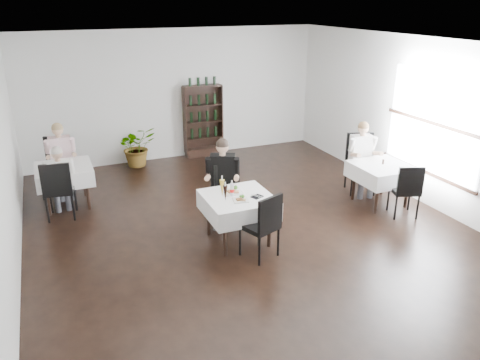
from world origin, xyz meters
name	(u,v)px	position (x,y,z in m)	size (l,w,h in m)	color
room_shell	(256,149)	(0.00, 0.00, 1.50)	(9.00, 9.00, 9.00)	black
window_right	(433,126)	(3.48, 0.00, 1.50)	(0.06, 2.30, 1.85)	white
wine_shelf	(203,122)	(0.60, 4.31, 0.85)	(0.90, 0.28, 1.75)	black
main_table	(238,205)	(-0.30, 0.00, 0.62)	(1.03, 1.03, 0.77)	black
left_table	(64,174)	(-2.70, 2.50, 0.62)	(0.98, 0.98, 0.77)	black
right_table	(382,172)	(2.70, 0.30, 0.62)	(0.98, 0.98, 0.77)	black
potted_tree	(137,146)	(-1.04, 4.20, 0.46)	(0.83, 0.72, 0.92)	#27571D
main_chair_far	(230,191)	(-0.18, 0.63, 0.60)	(0.53, 0.53, 1.05)	black
main_chair_near	(264,222)	(-0.16, -0.63, 0.58)	(0.60, 0.60, 1.02)	black
left_chair_far	(57,163)	(-2.79, 3.13, 0.64)	(0.68, 0.68, 1.13)	black
left_chair_near	(58,187)	(-2.84, 1.93, 0.61)	(0.56, 0.56, 1.06)	black
right_chair_far	(360,159)	(2.75, 1.01, 0.65)	(0.67, 0.67, 1.15)	black
right_chair_near	(407,187)	(2.73, -0.34, 0.56)	(0.58, 0.58, 0.98)	black
diner_main	(223,176)	(-0.29, 0.70, 0.86)	(0.66, 0.70, 1.48)	#46464E
diner_left_far	(61,155)	(-2.70, 3.01, 0.84)	(0.54, 0.54, 1.44)	#46464E
diner_left_near	(60,176)	(-2.79, 1.99, 0.77)	(0.51, 0.51, 1.32)	#46464E
diner_right_far	(362,153)	(2.67, 0.87, 0.83)	(0.59, 0.61, 1.44)	#46464E
plate_far	(233,191)	(-0.31, 0.17, 0.79)	(0.30, 0.30, 0.09)	white
plate_near	(241,199)	(-0.32, -0.16, 0.79)	(0.27, 0.27, 0.07)	white
pilsner_dark	(225,193)	(-0.54, -0.08, 0.89)	(0.07, 0.07, 0.30)	black
pilsner_lager	(222,188)	(-0.53, 0.09, 0.91)	(0.08, 0.08, 0.34)	gold
coke_bottle	(232,190)	(-0.38, 0.05, 0.87)	(0.06, 0.06, 0.25)	silver
napkin_cutlery	(257,196)	(-0.04, -0.14, 0.78)	(0.21, 0.19, 0.02)	black
pepper_mill	(383,162)	(2.73, 0.32, 0.82)	(0.04, 0.04, 0.09)	black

